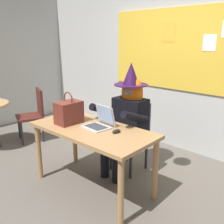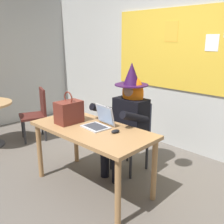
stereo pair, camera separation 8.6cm
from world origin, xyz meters
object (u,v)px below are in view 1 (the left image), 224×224
person_costumed (127,113)px  handbag (69,112)px  computer_mouse (116,131)px  laptop (100,122)px  chair_spare_by_window (34,112)px  desk_main (92,136)px  chair_at_desk (133,132)px

person_costumed → handbag: size_ratio=3.79×
computer_mouse → person_costumed: bearing=125.3°
laptop → chair_spare_by_window: 1.91m
handbag → person_costumed: bearing=62.4°
desk_main → computer_mouse: bearing=15.7°
chair_at_desk → handbag: (-0.34, -0.78, 0.37)m
person_costumed → chair_spare_by_window: person_costumed is taller
computer_mouse → handbag: bearing=-160.1°
computer_mouse → handbag: (-0.62, -0.15, 0.12)m
chair_at_desk → person_costumed: size_ratio=0.64×
laptop → chair_spare_by_window: size_ratio=0.35×
desk_main → handbag: (-0.33, -0.07, 0.23)m
desk_main → laptop: 0.18m
person_costumed → laptop: person_costumed is taller
laptop → chair_spare_by_window: laptop is taller
desk_main → laptop: bearing=74.0°
computer_mouse → chair_spare_by_window: bearing=-180.0°
laptop → chair_spare_by_window: (-1.87, 0.23, -0.30)m
laptop → handbag: size_ratio=0.82×
chair_at_desk → laptop: size_ratio=2.93×
desk_main → chair_at_desk: (0.01, 0.71, -0.14)m
chair_spare_by_window → person_costumed: bearing=118.3°
chair_at_desk → handbag: bearing=-25.1°
desk_main → laptop: laptop is taller
laptop → chair_at_desk: bearing=95.6°
chair_at_desk → computer_mouse: size_ratio=8.77×
chair_at_desk → person_costumed: (0.00, -0.12, 0.28)m
computer_mouse → handbag: size_ratio=0.28×
person_costumed → laptop: bearing=-0.1°
desk_main → chair_spare_by_window: size_ratio=1.65×
chair_at_desk → person_costumed: 0.31m
desk_main → laptop: size_ratio=4.71×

